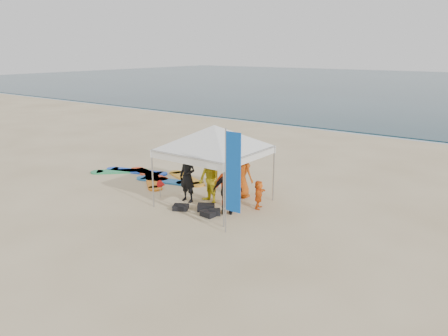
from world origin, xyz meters
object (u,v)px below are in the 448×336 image
Objects in this scene: person_black_a at (188,177)px; person_orange_b at (241,172)px; person_black_b at (228,190)px; feather_flag at (232,174)px; marker_pennant at (162,184)px; surfboard_spread at (150,176)px; canopy_tent at (214,125)px; person_yellow at (209,180)px; person_seated at (259,195)px; person_orange_a at (227,183)px.

person_orange_b reaches higher than person_black_a.
feather_flag is (1.06, -1.24, 1.03)m from person_black_b.
person_black_b is 2.88m from marker_pennant.
surfboard_spread is (-4.54, -0.13, -0.90)m from person_orange_b.
feather_flag reaches higher than person_black_b.
canopy_tent is 3.03m from marker_pennant.
person_yellow is 4.24m from surfboard_spread.
feather_flag is (1.67, -2.93, 0.90)m from person_orange_b.
person_black_a reaches higher than marker_pennant.
person_black_a is 0.79m from person_yellow.
person_black_b reaches higher than person_seated.
person_yellow is 0.54× the size of feather_flag.
person_orange_a reaches higher than marker_pennant.
person_black_b is (1.86, -0.17, -0.10)m from person_black_a.
feather_flag is at bearing -41.67° from canopy_tent.
person_black_a reaches higher than person_black_b.
person_black_a is 1.45m from person_orange_a.
canopy_tent reaches higher than surfboard_spread.
person_orange_a is 0.88× the size of person_orange_b.
person_orange_a is at bearing 12.70° from canopy_tent.
canopy_tent reaches higher than person_orange_a.
person_seated is at bearing 38.67° from person_yellow.
surfboard_spread is at bearing 144.52° from marker_pennant.
person_orange_b is (-0.61, 1.69, 0.12)m from person_black_b.
person_seated is 2.76m from canopy_tent.
surfboard_spread is (-4.66, 0.91, -0.78)m from person_orange_a.
person_seated is (0.54, 1.04, -0.32)m from person_black_b.
person_black_a is 0.43× the size of canopy_tent.
person_black_b is 5.44m from surfboard_spread.
person_yellow is 2.65× the size of marker_pennant.
person_black_b is at bearing 133.34° from person_seated.
person_orange_b is at bearing -102.88° from person_black_b.
person_orange_b is at bearing 73.45° from canopy_tent.
person_orange_b is at bearing 41.46° from person_seated.
person_orange_a is 1.15m from person_seated.
person_black_b is at bearing 130.31° from feather_flag.
person_black_a is at bearing 57.30° from person_orange_b.
person_black_a is at bearing -135.81° from person_yellow.
person_yellow is at bearing 17.97° from marker_pennant.
canopy_tent is (-1.49, -0.50, 2.27)m from person_seated.
person_black_b is at bearing -29.65° from canopy_tent.
marker_pennant reaches higher than surfboard_spread.
marker_pennant is at bearing -35.48° from surfboard_spread.
feather_flag reaches higher than person_seated.
surfboard_spread is (-4.20, 1.02, -2.73)m from canopy_tent.
person_orange_a is (0.65, 0.16, -0.03)m from person_yellow.
surfboard_spread is at bearing 155.70° from feather_flag.
feather_flag is at bearing -16.63° from marker_pennant.
person_orange_b is 1.90× the size of person_seated.
person_black_a is at bearing 154.08° from feather_flag.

